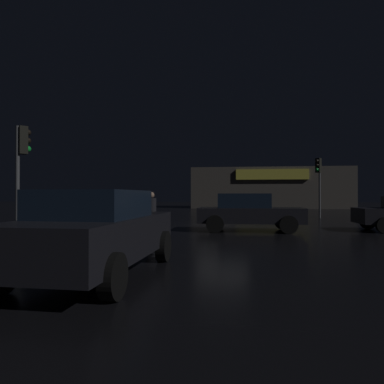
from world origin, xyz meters
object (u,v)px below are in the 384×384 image
(store_building, at_px, (269,188))
(traffic_signal_opposite, at_px, (319,174))
(car_near, at_px, (249,212))
(pedestrian, at_px, (151,212))
(traffic_signal_main, at_px, (22,157))
(car_far, at_px, (97,231))

(store_building, relative_size, traffic_signal_opposite, 4.58)
(car_near, relative_size, pedestrian, 2.68)
(pedestrian, bearing_deg, traffic_signal_opposite, 56.19)
(pedestrian, bearing_deg, store_building, 78.03)
(traffic_signal_main, bearing_deg, car_far, -45.21)
(traffic_signal_main, xyz_separation_m, car_far, (4.48, -4.51, -1.94))
(car_far, bearing_deg, store_building, 80.18)
(traffic_signal_opposite, relative_size, car_near, 0.91)
(car_near, distance_m, car_far, 9.10)
(car_near, relative_size, car_far, 0.94)
(traffic_signal_opposite, bearing_deg, pedestrian, -123.81)
(car_near, distance_m, pedestrian, 4.63)
(store_building, xyz_separation_m, pedestrian, (-6.69, -31.56, -1.40))
(traffic_signal_main, height_order, pedestrian, traffic_signal_main)
(store_building, height_order, car_far, store_building)
(car_near, bearing_deg, traffic_signal_opposite, 62.02)
(store_building, height_order, traffic_signal_main, store_building)
(store_building, distance_m, traffic_signal_main, 34.23)
(store_building, bearing_deg, car_far, -99.82)
(pedestrian, bearing_deg, traffic_signal_main, -167.93)
(car_near, bearing_deg, car_far, -109.79)
(store_building, height_order, pedestrian, store_building)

